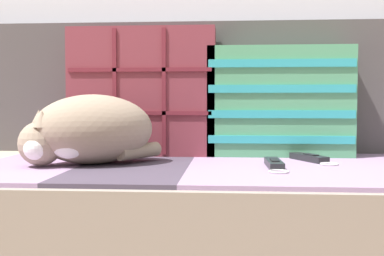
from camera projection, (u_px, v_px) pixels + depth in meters
couch at (140, 230)px, 1.36m from camera, size 2.15×0.82×0.39m
sofa_backrest at (157, 88)px, 1.68m from camera, size 2.10×0.14×0.44m
throw_pillow_quilted at (143, 92)px, 1.54m from camera, size 0.46×0.14×0.40m
throw_pillow_striped at (279, 102)px, 1.51m from camera, size 0.45×0.14×0.34m
sleeping_cat at (87, 131)px, 1.29m from camera, size 0.39×0.35×0.19m
game_remote_near at (274, 164)px, 1.24m from camera, size 0.05×0.21×0.02m
game_remote_far at (310, 158)px, 1.37m from camera, size 0.12×0.19×0.02m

